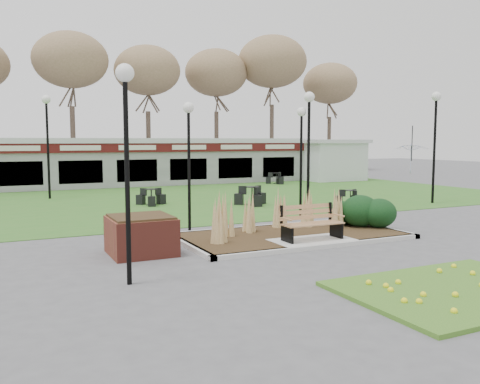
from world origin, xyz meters
name	(u,v)px	position (x,y,z in m)	size (l,w,h in m)	color
ground	(315,245)	(0.00, 0.00, 0.00)	(100.00, 100.00, 0.00)	#515154
lawn	(172,199)	(0.00, 12.00, 0.01)	(34.00, 16.00, 0.02)	#2F6A21
flower_bed	(459,288)	(0.00, -4.60, 0.07)	(4.20, 3.00, 0.16)	#316B1E
planting_bed	(326,221)	(1.27, 1.35, 0.37)	(6.75, 3.40, 1.27)	#312313
park_bench	(310,222)	(0.00, 0.25, 0.59)	(1.70, 0.66, 0.93)	#A27D49
brick_planter	(141,235)	(-4.40, 1.00, 0.48)	(1.50, 1.50, 0.95)	brown
food_pavilion	(131,162)	(0.00, 19.96, 1.48)	(24.60, 3.40, 2.90)	gray
service_hut	(331,159)	(13.50, 18.00, 1.45)	(4.40, 3.40, 2.83)	silver
tree_backdrop	(103,65)	(0.00, 28.00, 8.36)	(47.24, 5.24, 10.36)	#47382B
lamp_post_near_left	(126,125)	(-5.29, -1.48, 3.04)	(0.35, 0.35, 4.17)	black
lamp_post_near_right	(309,126)	(2.54, 4.23, 3.26)	(0.37, 0.37, 4.47)	black
lamp_post_mid_left	(189,138)	(-2.35, 3.20, 2.83)	(0.32, 0.32, 3.88)	black
lamp_post_mid_right	(301,137)	(2.35, 4.42, 2.87)	(0.33, 0.33, 3.94)	black
lamp_post_far_right	(435,122)	(9.78, 5.32, 3.54)	(0.40, 0.40, 4.86)	black
lamp_post_far_left	(47,124)	(-5.26, 14.41, 3.54)	(0.40, 0.40, 4.86)	black
bistro_set_a	(151,200)	(-1.59, 10.01, 0.25)	(1.26, 1.24, 0.69)	black
bistro_set_b	(252,199)	(2.29, 8.16, 0.28)	(1.46, 1.36, 0.78)	black
bistro_set_c	(350,200)	(6.00, 6.24, 0.24)	(1.21, 1.12, 0.65)	black
bistro_set_d	(276,180)	(8.56, 17.00, 0.25)	(1.32, 1.16, 0.70)	black
patio_umbrella	(411,159)	(16.00, 13.00, 1.64)	(2.67, 2.69, 2.58)	black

